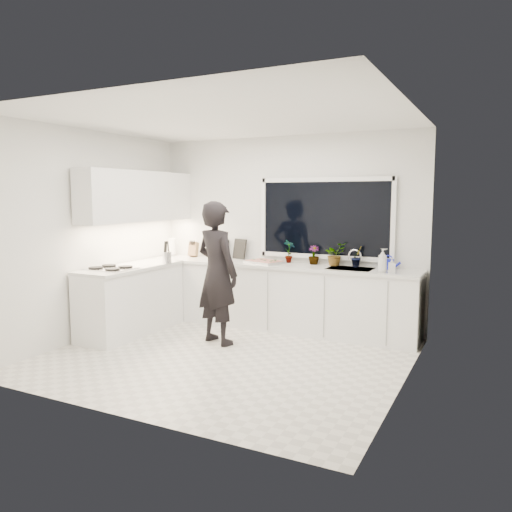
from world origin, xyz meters
The scene contains 25 objects.
floor centered at (0.00, 0.00, -0.01)m, with size 4.00×3.50×0.02m, color beige.
wall_back centered at (0.00, 1.76, 1.35)m, with size 4.00×0.02×2.70m, color white.
wall_left centered at (-2.01, 0.00, 1.35)m, with size 0.02×3.50×2.70m, color white.
wall_right centered at (2.01, 0.00, 1.35)m, with size 0.02×3.50×2.70m, color white.
ceiling centered at (0.00, 0.00, 2.71)m, with size 4.00×3.50×0.02m, color white.
window centered at (0.60, 1.73, 1.55)m, with size 1.80×0.02×1.00m, color black.
base_cabinets_back centered at (0.00, 1.45, 0.44)m, with size 3.92×0.58×0.88m, color white.
base_cabinets_left centered at (-1.67, 0.35, 0.44)m, with size 0.58×1.60×0.88m, color white.
countertop_back centered at (0.00, 1.44, 0.90)m, with size 3.94×0.62×0.04m, color silver.
countertop_left centered at (-1.67, 0.35, 0.90)m, with size 0.62×1.60×0.04m, color silver.
upper_cabinets centered at (-1.79, 0.70, 1.85)m, with size 0.34×2.10×0.70m, color white.
sink centered at (1.05, 1.45, 0.87)m, with size 0.58×0.42×0.14m, color silver.
faucet centered at (1.05, 1.65, 1.03)m, with size 0.03×0.03×0.22m, color silver.
stovetop centered at (-1.69, 0.00, 0.94)m, with size 0.56×0.48×0.03m, color black.
person centered at (-0.38, 0.47, 0.90)m, with size 0.65×0.43×1.79m, color black.
pizza_tray centered at (-0.17, 1.42, 0.94)m, with size 0.49×0.36×0.03m, color silver.
pizza centered at (-0.17, 1.42, 0.95)m, with size 0.45×0.32×0.01m, color #B02917.
watering_can centered at (1.50, 1.61, 0.98)m, with size 0.14×0.14×0.13m, color #141EBF.
paper_towel_roll centered at (-1.85, 1.55, 1.05)m, with size 0.11×0.11×0.26m, color white.
knife_block centered at (-1.48, 1.59, 1.03)m, with size 0.13×0.10×0.22m, color #A07B4A.
utensil_crock centered at (-1.40, 0.80, 1.00)m, with size 0.13×0.13×0.16m, color #B6B6BA.
picture_frame_large centered at (-1.02, 1.69, 1.06)m, with size 0.22×0.02×0.28m, color black.
picture_frame_small centered at (-0.72, 1.69, 1.07)m, with size 0.25×0.02×0.30m, color black.
herb_plants centered at (0.67, 1.61, 1.07)m, with size 1.16×0.37×0.33m.
soap_bottles centered at (1.53, 1.30, 1.05)m, with size 0.24×0.15×0.29m.
Camera 1 is at (2.82, -4.84, 1.85)m, focal length 35.00 mm.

